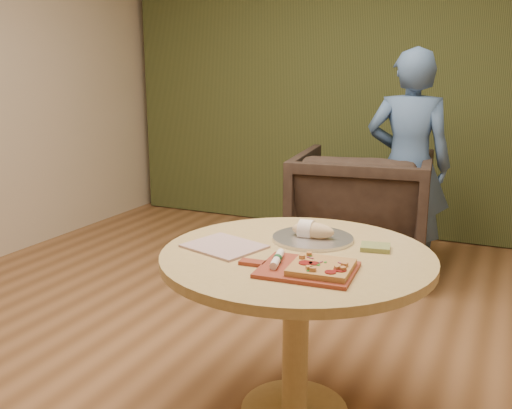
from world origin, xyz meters
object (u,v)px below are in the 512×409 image
object	(u,v)px
cutlery_roll	(277,259)
bread_roll	(311,230)
serving_tray	(313,238)
armchair	(362,204)
pedestal_table	(296,284)
flatbread_pizza	(322,267)
pizza_paddle	(305,269)
person_standing	(408,165)

from	to	relation	value
cutlery_roll	bread_roll	bearing A→B (deg)	77.04
serving_tray	armchair	size ratio (longest dim) A/B	0.36
pedestal_table	armchair	size ratio (longest dim) A/B	1.14
armchair	flatbread_pizza	bearing A→B (deg)	93.59
pizza_paddle	armchair	xyz separation A→B (m)	(-0.34, 2.18, -0.26)
pizza_paddle	flatbread_pizza	size ratio (longest dim) A/B	1.94
pedestal_table	pizza_paddle	world-z (taller)	pizza_paddle
pedestal_table	pizza_paddle	xyz separation A→B (m)	(0.11, -0.20, 0.15)
pizza_paddle	cutlery_roll	xyz separation A→B (m)	(-0.11, 0.01, 0.02)
pizza_paddle	pedestal_table	bearing A→B (deg)	114.02
cutlery_roll	bread_roll	distance (m)	0.38
flatbread_pizza	bread_roll	bearing A→B (deg)	114.73
bread_roll	pedestal_table	bearing A→B (deg)	-87.70
cutlery_roll	serving_tray	world-z (taller)	cutlery_roll
serving_tray	bread_roll	size ratio (longest dim) A/B	1.84
serving_tray	cutlery_roll	bearing A→B (deg)	-91.48
flatbread_pizza	cutlery_roll	world-z (taller)	flatbread_pizza
bread_roll	armchair	distance (m)	1.83
bread_roll	armchair	xyz separation A→B (m)	(-0.23, 1.79, -0.30)
cutlery_roll	armchair	bearing A→B (deg)	83.08
serving_tray	person_standing	xyz separation A→B (m)	(0.08, 1.79, 0.05)
pizza_paddle	flatbread_pizza	world-z (taller)	flatbread_pizza
serving_tray	armchair	bearing A→B (deg)	97.45
pedestal_table	armchair	world-z (taller)	armchair
cutlery_roll	person_standing	size ratio (longest dim) A/B	0.12
person_standing	armchair	bearing A→B (deg)	-5.64
pizza_paddle	bread_roll	distance (m)	0.41
pedestal_table	serving_tray	world-z (taller)	serving_tray
pedestal_table	person_standing	bearing A→B (deg)	87.55
pedestal_table	serving_tray	xyz separation A→B (m)	(0.00, 0.19, 0.15)
flatbread_pizza	armchair	distance (m)	2.24
bread_roll	serving_tray	bearing A→B (deg)	0.00
armchair	pizza_paddle	bearing A→B (deg)	91.91
flatbread_pizza	person_standing	world-z (taller)	person_standing
person_standing	pizza_paddle	bearing A→B (deg)	85.08
cutlery_roll	serving_tray	distance (m)	0.38
serving_tray	person_standing	distance (m)	1.80
pedestal_table	serving_tray	bearing A→B (deg)	89.63
cutlery_roll	armchair	world-z (taller)	armchair
cutlery_roll	person_standing	bearing A→B (deg)	74.72
pizza_paddle	person_standing	world-z (taller)	person_standing
bread_roll	flatbread_pizza	bearing A→B (deg)	-65.27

